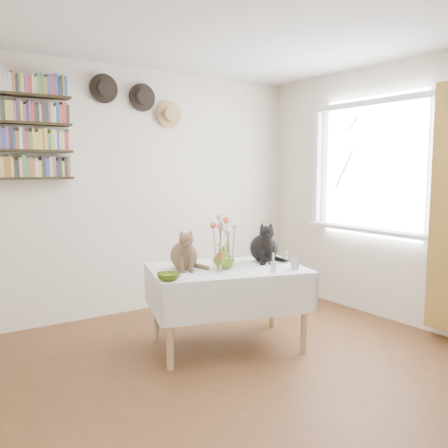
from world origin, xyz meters
TOP-DOWN VIEW (x-y plane):
  - room at (0.00, 0.00)m, footprint 4.08×4.58m
  - window at (1.97, 0.80)m, footprint 0.12×1.52m
  - dining_table at (0.26, 0.86)m, footprint 1.43×1.13m
  - tabby_cat at (-0.06, 1.01)m, footprint 0.31×0.35m
  - black_cat at (0.67, 0.89)m, footprint 0.36×0.39m
  - flower_vase at (0.21, 0.84)m, footprint 0.24×0.24m
  - green_bowl at (-0.35, 0.73)m, footprint 0.19×0.19m
  - drinking_glass at (0.68, 0.50)m, footprint 0.10×0.10m
  - candlestick at (0.43, 0.47)m, footprint 0.05×0.05m
  - berry_jar at (0.08, 0.72)m, footprint 0.05×0.05m
  - porcelain_figurine at (0.79, 0.72)m, footprint 0.05×0.05m
  - flower_bouquet at (0.21, 0.85)m, footprint 0.17×0.13m
  - bookshelf_unit at (-1.10, 2.16)m, footprint 1.00×0.16m
  - wall_hats at (0.12, 2.19)m, footprint 0.98×0.09m

SIDE VIEW (x-z plane):
  - dining_table at x=0.26m, z-range 0.17..0.84m
  - green_bowl at x=-0.35m, z-range 0.67..0.73m
  - drinking_glass at x=0.68m, z-range 0.67..0.76m
  - porcelain_figurine at x=0.79m, z-range 0.67..0.76m
  - candlestick at x=0.43m, z-range 0.65..0.81m
  - berry_jar at x=0.08m, z-range 0.66..0.85m
  - flower_vase at x=0.21m, z-range 0.67..0.86m
  - tabby_cat at x=-0.06m, z-range 0.67..1.01m
  - black_cat at x=0.67m, z-range 0.67..1.04m
  - flower_bouquet at x=0.21m, z-range 0.82..1.21m
  - room at x=0.00m, z-range -0.04..2.54m
  - window at x=1.97m, z-range 0.74..2.06m
  - bookshelf_unit at x=-1.10m, z-range 1.39..2.30m
  - wall_hats at x=0.12m, z-range 1.93..2.41m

